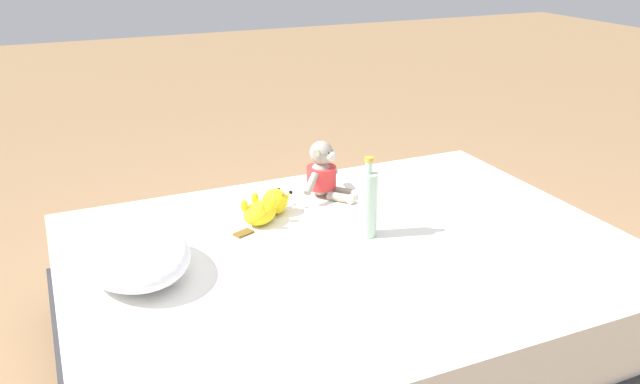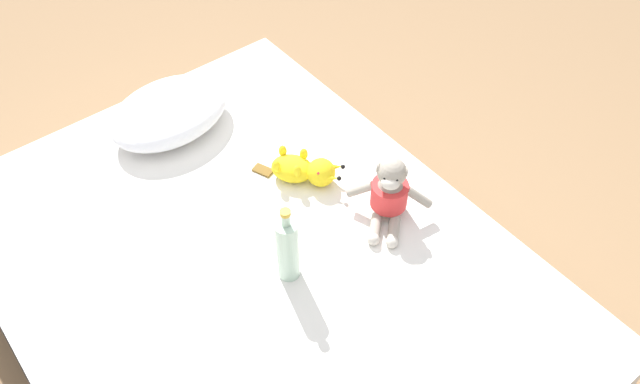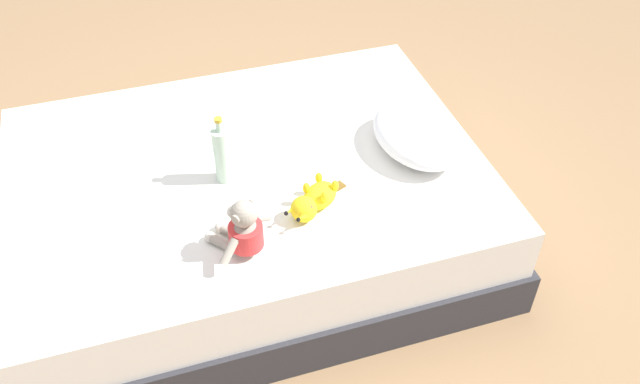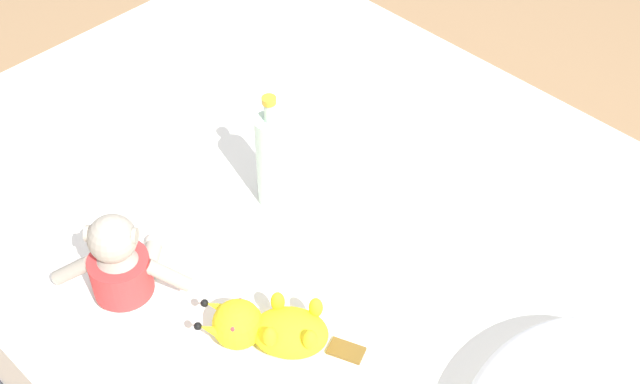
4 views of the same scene
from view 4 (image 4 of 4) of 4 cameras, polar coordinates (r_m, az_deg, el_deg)
The scene contains 5 objects.
ground_plane at distance 2.32m, azimuth -0.00°, elevation -8.80°, with size 16.00×16.00×0.00m, color #93704C.
bed at distance 2.15m, azimuth -0.00°, elevation -5.28°, with size 1.47×1.99×0.45m.
plush_monkey at distance 1.78m, azimuth -12.86°, elevation -4.67°, with size 0.26×0.26×0.24m.
plush_yellow_creature at distance 1.71m, azimuth -3.43°, elevation -8.88°, with size 0.24×0.29×0.10m.
glass_bottle at distance 1.92m, azimuth -3.16°, elevation 2.11°, with size 0.07×0.07×0.30m.
Camera 4 is at (0.98, 0.97, 1.87)m, focal length 48.99 mm.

